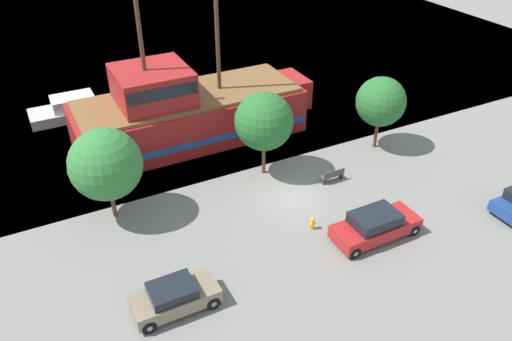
# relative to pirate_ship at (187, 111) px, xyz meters

# --- Properties ---
(ground_plane) EXTENTS (160.00, 160.00, 0.00)m
(ground_plane) POSITION_rel_pirate_ship_xyz_m (2.89, -9.81, -2.12)
(ground_plane) COLOR gray
(water_surface) EXTENTS (80.00, 80.00, 0.00)m
(water_surface) POSITION_rel_pirate_ship_xyz_m (2.89, 34.19, -2.12)
(water_surface) COLOR #33566B
(water_surface) RESTS_ON ground
(pirate_ship) EXTENTS (17.33, 5.97, 12.07)m
(pirate_ship) POSITION_rel_pirate_ship_xyz_m (0.00, 0.00, 0.00)
(pirate_ship) COLOR #A31E1E
(pirate_ship) RESTS_ON water_surface
(moored_boat_dockside) EXTENTS (7.91, 2.58, 1.69)m
(moored_boat_dockside) POSITION_rel_pirate_ship_xyz_m (-6.28, 7.37, -1.50)
(moored_boat_dockside) COLOR #B7B2A8
(moored_boat_dockside) RESTS_ON water_surface
(parked_car_curb_front) EXTENTS (3.96, 1.83, 1.43)m
(parked_car_curb_front) POSITION_rel_pirate_ship_xyz_m (-6.20, -14.84, -1.40)
(parked_car_curb_front) COLOR #7F705B
(parked_car_curb_front) RESTS_ON ground_plane
(parked_car_curb_rear) EXTENTS (4.90, 1.99, 1.61)m
(parked_car_curb_rear) POSITION_rel_pirate_ship_xyz_m (5.09, -14.99, -1.33)
(parked_car_curb_rear) COLOR #B21E1E
(parked_car_curb_rear) RESTS_ON ground_plane
(fire_hydrant) EXTENTS (0.42, 0.25, 0.76)m
(fire_hydrant) POSITION_rel_pirate_ship_xyz_m (2.46, -12.88, -1.71)
(fire_hydrant) COLOR yellow
(fire_hydrant) RESTS_ON ground_plane
(bench_promenade_east) EXTENTS (1.52, 0.45, 0.85)m
(bench_promenade_east) POSITION_rel_pirate_ship_xyz_m (6.14, -9.48, -1.69)
(bench_promenade_east) COLOR #4C4742
(bench_promenade_east) RESTS_ON ground_plane
(tree_row_east) EXTENTS (4.00, 4.00, 5.52)m
(tree_row_east) POSITION_rel_pirate_ship_xyz_m (-7.02, -6.74, 1.39)
(tree_row_east) COLOR brown
(tree_row_east) RESTS_ON ground_plane
(tree_row_mideast) EXTENTS (3.66, 3.66, 5.58)m
(tree_row_mideast) POSITION_rel_pirate_ship_xyz_m (2.71, -6.59, 1.62)
(tree_row_mideast) COLOR brown
(tree_row_mideast) RESTS_ON ground_plane
(tree_row_midwest) EXTENTS (3.37, 3.37, 5.17)m
(tree_row_midwest) POSITION_rel_pirate_ship_xyz_m (11.28, -7.20, 1.36)
(tree_row_midwest) COLOR brown
(tree_row_midwest) RESTS_ON ground_plane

